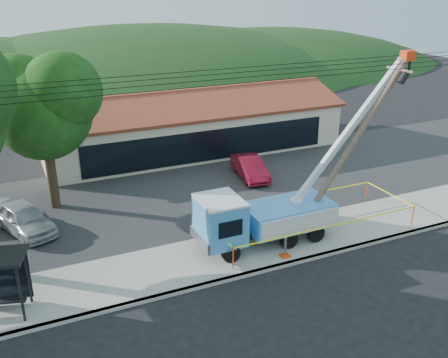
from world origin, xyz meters
name	(u,v)px	position (x,y,z in m)	size (l,w,h in m)	color
ground	(272,301)	(0.00, 0.00, 0.00)	(120.00, 120.00, 0.00)	black
curb	(249,274)	(0.00, 2.10, 0.07)	(60.00, 0.25, 0.15)	#ACAAA0
sidewalk	(231,254)	(0.00, 4.00, 0.07)	(60.00, 4.00, 0.15)	#ACAAA0
parking_lot	(176,193)	(0.00, 12.00, 0.05)	(60.00, 12.00, 0.10)	#28282B
strip_mall	(190,125)	(4.00, 19.98, 1.88)	(22.50, 8.53, 4.67)	beige
tree_lot	(42,102)	(-7.00, 13.00, 6.21)	(6.30, 5.60, 8.94)	#332316
hill_center	(143,72)	(10.00, 55.00, 0.00)	(89.60, 64.00, 32.00)	#1C3D16
hill_east	(267,62)	(30.00, 55.00, 0.00)	(72.80, 52.00, 26.00)	#1C3D16
utility_truck	(263,214)	(1.84, 4.30, 1.67)	(11.36, 3.74, 8.94)	black
leaning_pole	(356,139)	(6.79, 4.03, 4.93)	(6.31, 1.80, 8.87)	brown
caution_tape	(309,215)	(4.71, 4.52, 0.95)	(10.58, 3.79, 1.10)	#FF390D
car_silver	(26,233)	(-8.81, 10.45, 0.00)	(1.81, 4.50, 1.53)	#A7A8AF
car_red	(249,179)	(5.27, 12.43, 0.00)	(1.45, 4.17, 1.37)	maroon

